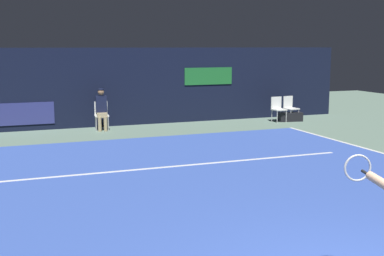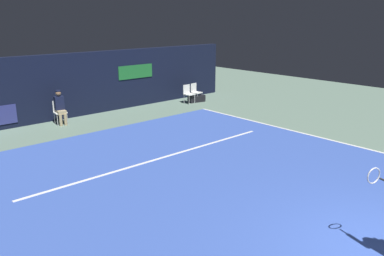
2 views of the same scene
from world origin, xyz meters
name	(u,v)px [view 1 (image 1 of 2)]	position (x,y,z in m)	size (l,w,h in m)	color
ground_plane	(210,191)	(0.00, 4.78, 0.00)	(33.51, 33.51, 0.00)	slate
court_surface	(210,191)	(0.00, 4.78, 0.01)	(10.72, 11.55, 0.01)	#3856B2
line_service	(174,166)	(0.00, 6.80, 0.01)	(8.36, 0.10, 0.01)	white
back_wall	(112,87)	(0.00, 13.21, 1.30)	(17.20, 0.33, 2.60)	black
line_judge_on_chair	(102,109)	(-0.52, 12.38, 0.69)	(0.48, 0.56, 1.32)	white
courtside_chair_near	(290,107)	(6.19, 12.04, 0.50)	(0.50, 0.49, 0.88)	white
courtside_chair_far	(278,108)	(5.65, 11.96, 0.50)	(0.46, 0.44, 0.88)	white
equipment_bag	(290,117)	(6.13, 11.89, 0.16)	(0.84, 0.32, 0.32)	black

